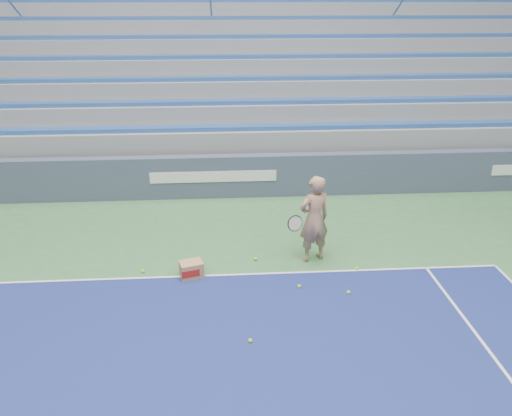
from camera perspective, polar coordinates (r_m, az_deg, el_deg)
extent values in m
cube|color=white|center=(9.46, -5.02, -7.67)|extent=(10.97, 0.05, 0.00)
cube|color=#3E475F|center=(12.87, -4.87, 3.60)|extent=(30.00, 0.30, 1.10)
cube|color=white|center=(12.70, -4.89, 3.57)|extent=(3.20, 0.02, 0.28)
cube|color=gray|center=(17.22, -4.71, 8.71)|extent=(30.00, 8.50, 1.10)
cube|color=gray|center=(17.03, -4.80, 11.31)|extent=(30.00, 8.50, 0.50)
cube|color=#294F96|center=(13.19, -5.01, 9.12)|extent=(29.60, 0.42, 0.11)
cube|color=gray|center=(17.36, -4.84, 13.21)|extent=(30.00, 7.65, 0.50)
cube|color=#294F96|center=(13.91, -5.03, 11.97)|extent=(29.60, 0.42, 0.11)
cube|color=gray|center=(17.70, -4.89, 15.05)|extent=(30.00, 6.80, 0.50)
cube|color=#294F96|center=(14.66, -5.06, 14.54)|extent=(29.60, 0.42, 0.11)
cube|color=gray|center=(18.05, -4.93, 16.81)|extent=(30.00, 5.95, 0.50)
cube|color=#294F96|center=(15.44, -5.08, 16.85)|extent=(29.60, 0.42, 0.11)
cube|color=gray|center=(18.43, -4.97, 18.50)|extent=(30.00, 5.10, 0.50)
cube|color=#294F96|center=(16.24, -5.10, 18.94)|extent=(29.60, 0.42, 0.11)
cube|color=gray|center=(18.82, -5.00, 20.13)|extent=(30.00, 4.25, 0.50)
cube|color=#294F96|center=(17.06, -5.12, 20.83)|extent=(29.60, 0.42, 0.11)
cube|color=gray|center=(19.22, -5.04, 21.68)|extent=(30.00, 3.40, 0.50)
cube|color=#294F96|center=(17.89, -5.14, 22.54)|extent=(29.60, 0.42, 0.11)
cube|color=gray|center=(21.25, -4.90, 19.95)|extent=(31.00, 0.40, 7.30)
cylinder|color=#2D629E|center=(17.81, -26.23, 20.25)|extent=(0.05, 8.53, 5.04)
cylinder|color=#2D629E|center=(16.67, -5.20, 22.30)|extent=(0.05, 8.53, 5.04)
cylinder|color=#2D629E|center=(17.62, 16.26, 21.59)|extent=(0.05, 8.53, 5.04)
imported|color=tan|center=(9.66, 6.65, -1.26)|extent=(0.74, 0.61, 1.76)
cylinder|color=black|center=(9.35, 4.83, -1.57)|extent=(0.12, 0.27, 0.08)
cylinder|color=beige|center=(9.04, 4.48, -1.76)|extent=(0.29, 0.16, 0.28)
torus|color=black|center=(9.04, 4.48, -1.76)|extent=(0.31, 0.18, 0.30)
cube|color=#AC8153|center=(9.41, -7.39, -6.98)|extent=(0.48, 0.42, 0.31)
cube|color=#B21E19|center=(9.27, -7.45, -7.48)|extent=(0.32, 0.11, 0.14)
sphere|color=#C1E92F|center=(9.79, 11.47, -6.80)|extent=(0.07, 0.07, 0.07)
sphere|color=#C1E92F|center=(9.10, 4.97, -8.90)|extent=(0.07, 0.07, 0.07)
sphere|color=#C1E92F|center=(9.04, 10.52, -9.46)|extent=(0.07, 0.07, 0.07)
sphere|color=#C1E92F|center=(9.93, -0.06, -5.84)|extent=(0.07, 0.07, 0.07)
sphere|color=#C1E92F|center=(9.76, -12.80, -7.06)|extent=(0.07, 0.07, 0.07)
sphere|color=#C1E92F|center=(7.82, -0.66, -14.93)|extent=(0.07, 0.07, 0.07)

